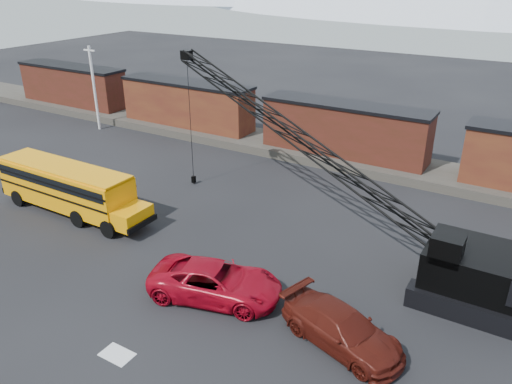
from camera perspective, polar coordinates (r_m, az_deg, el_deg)
ground at (r=25.03m, az=-9.79°, el=-12.12°), size 160.00×160.00×0.00m
gravel_berm at (r=41.86m, az=9.85°, el=3.95°), size 120.00×5.00×0.70m
boxcar_west_far at (r=59.93m, az=-20.22°, el=11.45°), size 13.70×3.10×4.17m
boxcar_west_near at (r=48.82m, az=-7.86°, el=10.01°), size 13.70×3.10×4.17m
boxcar_mid at (r=41.09m, az=10.09°, el=7.10°), size 13.70×3.10×4.17m
utility_pole at (r=51.12m, az=-18.01°, el=11.32°), size 1.40×0.24×8.00m
snow_patch at (r=22.58m, az=-15.59°, el=-17.45°), size 1.40×0.90×0.02m
school_bus at (r=34.16m, az=-20.53°, el=0.51°), size 11.65×2.65×3.19m
red_pickup at (r=24.48m, az=-4.61°, el=-10.17°), size 6.96×4.52×1.78m
maroon_suv at (r=22.08m, az=9.79°, el=-15.13°), size 6.11×3.88×1.65m
crawler_crane at (r=28.65m, az=5.18°, el=5.93°), size 23.48×7.04×9.85m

